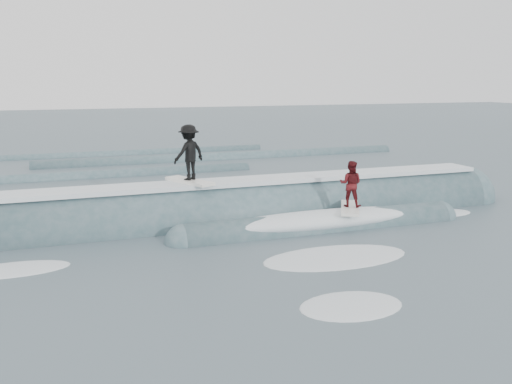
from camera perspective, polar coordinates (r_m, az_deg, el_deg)
name	(u,v)px	position (r m, az deg, el deg)	size (l,w,h in m)	color
ground	(290,248)	(16.17, 3.41, -5.61)	(160.00, 160.00, 0.00)	#3E525B
breaking_wave	(255,218)	(19.34, -0.13, -2.65)	(20.67, 4.07, 2.58)	#38575E
surfer_black	(189,154)	(18.56, -6.72, 3.75)	(1.33, 2.05, 1.89)	white
surfer_red	(351,188)	(18.43, 9.43, 0.44)	(1.45, 2.02, 1.58)	white
whitewater	(295,260)	(15.14, 3.89, -6.80)	(16.37, 7.75, 0.10)	white
far_swells	(136,164)	(32.47, -11.95, 2.72)	(33.18, 8.65, 0.80)	#38575E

